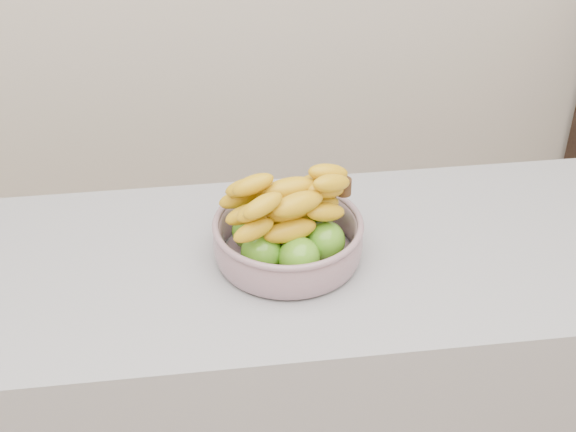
% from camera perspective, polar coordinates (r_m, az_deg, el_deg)
% --- Properties ---
extents(counter, '(2.00, 0.60, 0.90)m').
position_cam_1_polar(counter, '(1.93, -1.88, -13.74)').
color(counter, gray).
rests_on(counter, ground).
extents(fruit_bowl, '(0.30, 0.30, 0.19)m').
position_cam_1_polar(fruit_bowl, '(1.59, 0.00, -1.21)').
color(fruit_bowl, '#8D9DA9').
rests_on(fruit_bowl, counter).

